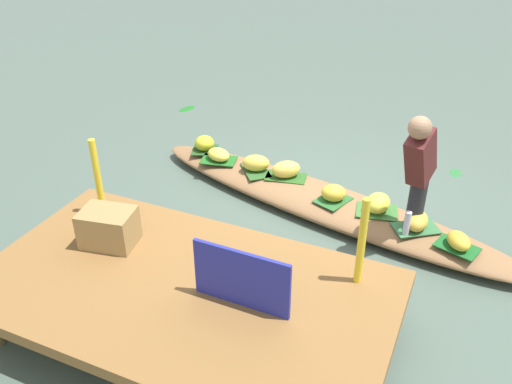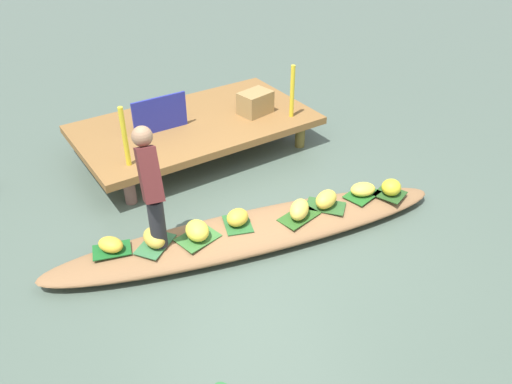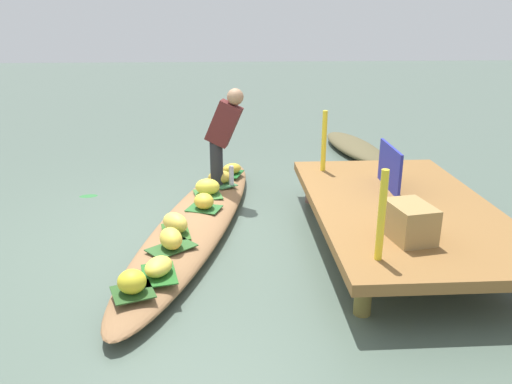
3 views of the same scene
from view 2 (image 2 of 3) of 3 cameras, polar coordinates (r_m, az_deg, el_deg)
name	(u,v)px [view 2 (image 2 of 3)]	position (r m, az deg, el deg)	size (l,w,h in m)	color
canal_water	(253,239)	(5.58, -0.39, -5.33)	(40.00, 40.00, 0.00)	#4E6053
dock_platform	(195,125)	(7.13, -6.80, 7.44)	(3.20, 1.80, 0.44)	brown
vendor_boat	(253,232)	(5.51, -0.39, -4.49)	(4.44, 0.74, 0.21)	olive
leaf_mat_0	(198,238)	(5.29, -6.55, -5.12)	(0.41, 0.30, 0.01)	#3A7333
banana_bunch_0	(197,230)	(5.23, -6.62, -4.31)	(0.29, 0.23, 0.19)	#F9E543
leaf_mat_1	(299,217)	(5.57, 4.84, -2.77)	(0.45, 0.26, 0.01)	#2D5D21
banana_bunch_1	(299,209)	(5.51, 4.88, -1.96)	(0.32, 0.20, 0.19)	#F3D051
leaf_mat_2	(362,194)	(6.03, 11.82, -0.26)	(0.41, 0.27, 0.01)	#226221
banana_bunch_2	(363,189)	(5.99, 11.90, 0.31)	(0.29, 0.21, 0.14)	#F0D34A
leaf_mat_3	(325,206)	(5.76, 7.80, -1.57)	(0.43, 0.26, 0.01)	#2D5A28
banana_bunch_3	(326,199)	(5.71, 7.87, -0.80)	(0.31, 0.20, 0.19)	yellow
leaf_mat_4	(112,250)	(5.31, -15.87, -6.28)	(0.37, 0.24, 0.01)	#1A5F24
banana_bunch_4	(111,245)	(5.27, -15.98, -5.69)	(0.27, 0.19, 0.14)	gold
leaf_mat_5	(390,194)	(6.12, 14.81, -0.19)	(0.31, 0.30, 0.01)	#284F20
banana_bunch_5	(391,187)	(6.07, 14.93, 0.53)	(0.22, 0.23, 0.19)	yellow
leaf_mat_6	(238,224)	(5.45, -2.07, -3.59)	(0.36, 0.28, 0.01)	#2A652D
banana_bunch_6	(237,217)	(5.40, -2.09, -2.86)	(0.25, 0.21, 0.17)	yellow
leaf_mat_7	(155,244)	(5.28, -11.24, -5.77)	(0.42, 0.26, 0.01)	#377041
banana_bunch_7	(154,238)	(5.23, -11.34, -5.06)	(0.30, 0.20, 0.17)	gold
vendor_person	(151,183)	(4.94, -11.75, 1.00)	(0.28, 0.49, 1.22)	#28282D
water_bottle	(155,225)	(5.33, -11.31, -3.67)	(0.06, 0.06, 0.25)	silver
market_banner	(160,114)	(6.82, -10.72, 8.57)	(0.75, 0.03, 0.47)	#262D99
railing_post_west	(125,137)	(6.04, -14.51, 6.01)	(0.06, 0.06, 0.74)	yellow
railing_post_east	(292,91)	(7.07, 4.09, 11.18)	(0.06, 0.06, 0.74)	yellow
produce_crate	(255,103)	(7.23, -0.08, 9.98)	(0.44, 0.32, 0.31)	#9F7E49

